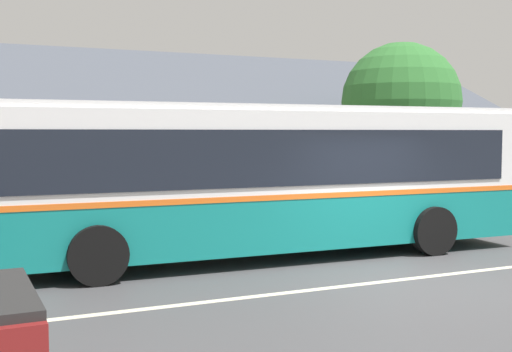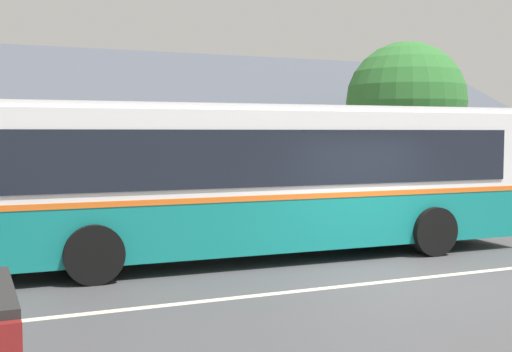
# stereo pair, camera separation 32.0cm
# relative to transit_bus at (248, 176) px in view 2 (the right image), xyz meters

# --- Properties ---
(ground_plane) EXTENTS (300.00, 300.00, 0.00)m
(ground_plane) POSITION_rel_transit_bus_xyz_m (1.76, -2.90, -1.63)
(ground_plane) COLOR #424244
(sidewalk_far) EXTENTS (60.00, 3.00, 0.15)m
(sidewalk_far) POSITION_rel_transit_bus_xyz_m (1.76, 3.10, -1.56)
(sidewalk_far) COLOR #ADAAA3
(sidewalk_far) RESTS_ON ground
(lane_divider_stripe) EXTENTS (60.00, 0.16, 0.01)m
(lane_divider_stripe) POSITION_rel_transit_bus_xyz_m (1.76, -2.90, -1.63)
(lane_divider_stripe) COLOR beige
(lane_divider_stripe) RESTS_ON ground
(community_building) EXTENTS (24.60, 9.61, 6.48)m
(community_building) POSITION_rel_transit_bus_xyz_m (1.02, 11.29, 0.15)
(community_building) COLOR tan
(community_building) RESTS_ON ground
(transit_bus) EXTENTS (11.70, 2.97, 3.03)m
(transit_bus) POSITION_rel_transit_bus_xyz_m (0.00, 0.00, 0.00)
(transit_bus) COLOR #147F7A
(transit_bus) RESTS_ON ground
(street_tree_primary) EXTENTS (3.58, 3.58, 5.22)m
(street_tree_primary) POSITION_rel_transit_bus_xyz_m (6.90, 4.17, 1.67)
(street_tree_primary) COLOR #4C3828
(street_tree_primary) RESTS_ON ground
(bus_stop_sign) EXTENTS (0.36, 0.07, 2.40)m
(bus_stop_sign) POSITION_rel_transit_bus_xyz_m (7.13, 2.09, 0.01)
(bus_stop_sign) COLOR gray
(bus_stop_sign) RESTS_ON sidewalk_far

